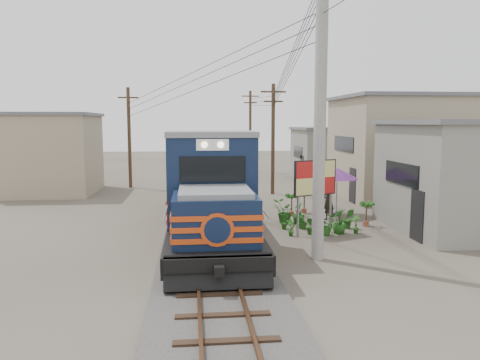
{
  "coord_description": "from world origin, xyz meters",
  "views": [
    {
      "loc": [
        -0.67,
        -15.46,
        4.58
      ],
      "look_at": [
        1.32,
        3.74,
        2.2
      ],
      "focal_mm": 35.0,
      "sensor_mm": 36.0,
      "label": 1
    }
  ],
  "objects": [
    {
      "name": "ground",
      "position": [
        0.0,
        0.0,
        0.0
      ],
      "size": [
        120.0,
        120.0,
        0.0
      ],
      "primitive_type": "plane",
      "color": "#473F35",
      "rests_on": "ground"
    },
    {
      "name": "ballast",
      "position": [
        0.0,
        10.0,
        0.08
      ],
      "size": [
        3.6,
        70.0,
        0.16
      ],
      "primitive_type": "cube",
      "color": "#595651",
      "rests_on": "ground"
    },
    {
      "name": "track",
      "position": [
        0.0,
        10.0,
        0.26
      ],
      "size": [
        1.15,
        70.0,
        0.12
      ],
      "color": "#51331E",
      "rests_on": "ground"
    },
    {
      "name": "locomotive",
      "position": [
        0.0,
        4.67,
        1.8
      ],
      "size": [
        3.07,
        16.72,
        4.14
      ],
      "color": "black",
      "rests_on": "ground"
    },
    {
      "name": "utility_pole_main",
      "position": [
        3.5,
        -0.5,
        5.0
      ],
      "size": [
        0.4,
        0.4,
        10.0
      ],
      "color": "#9E9B93",
      "rests_on": "ground"
    },
    {
      "name": "wooden_pole_mid",
      "position": [
        4.5,
        14.0,
        3.68
      ],
      "size": [
        1.6,
        0.24,
        7.0
      ],
      "color": "#4C3826",
      "rests_on": "ground"
    },
    {
      "name": "wooden_pole_far",
      "position": [
        4.8,
        28.0,
        3.93
      ],
      "size": [
        1.6,
        0.24,
        7.5
      ],
      "color": "#4C3826",
      "rests_on": "ground"
    },
    {
      "name": "wooden_pole_left",
      "position": [
        -5.0,
        18.0,
        3.68
      ],
      "size": [
        1.6,
        0.24,
        7.0
      ],
      "color": "#4C3826",
      "rests_on": "ground"
    },
    {
      "name": "power_lines",
      "position": [
        -0.14,
        8.49,
        7.56
      ],
      "size": [
        9.65,
        19.0,
        3.3
      ],
      "color": "black",
      "rests_on": "ground"
    },
    {
      "name": "shophouse_mid",
      "position": [
        12.5,
        12.0,
        3.11
      ],
      "size": [
        8.4,
        7.35,
        6.2
      ],
      "color": "gray",
      "rests_on": "ground"
    },
    {
      "name": "shophouse_back",
      "position": [
        11.0,
        22.0,
        2.11
      ],
      "size": [
        6.3,
        6.3,
        4.2
      ],
      "color": "gray",
      "rests_on": "ground"
    },
    {
      "name": "shophouse_left",
      "position": [
        -10.0,
        16.0,
        2.61
      ],
      "size": [
        6.3,
        6.3,
        5.2
      ],
      "color": "gray",
      "rests_on": "ground"
    },
    {
      "name": "billboard",
      "position": [
        4.33,
        2.99,
        2.26
      ],
      "size": [
        1.9,
        0.83,
        3.07
      ],
      "rotation": [
        0.0,
        0.0,
        0.37
      ],
      "color": "#99999E",
      "rests_on": "ground"
    },
    {
      "name": "market_umbrella",
      "position": [
        6.45,
        6.77,
        2.08
      ],
      "size": [
        2.38,
        2.38,
        2.36
      ],
      "rotation": [
        0.0,
        0.0,
        0.11
      ],
      "color": "black",
      "rests_on": "ground"
    },
    {
      "name": "vendor",
      "position": [
        5.75,
        5.79,
        0.92
      ],
      "size": [
        0.8,
        0.75,
        1.84
      ],
      "primitive_type": "imported",
      "rotation": [
        0.0,
        0.0,
        3.75
      ],
      "color": "black",
      "rests_on": "ground"
    },
    {
      "name": "plant_nursery",
      "position": [
        4.38,
        4.08,
        0.46
      ],
      "size": [
        3.4,
        3.39,
        1.07
      ],
      "color": "#205618",
      "rests_on": "ground"
    }
  ]
}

